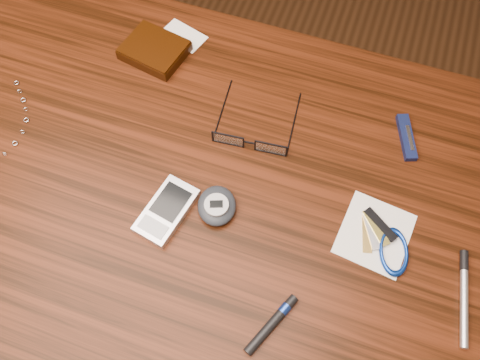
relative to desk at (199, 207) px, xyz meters
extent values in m
plane|color=#472814|center=(0.00, 0.00, -0.65)|extent=(3.80, 3.80, 0.00)
cube|color=#391609|center=(0.00, 0.00, 0.08)|extent=(1.00, 0.70, 0.03)
cylinder|color=#4C2814|center=(-0.45, 0.30, -0.29)|extent=(0.05, 0.05, 0.71)
cylinder|color=#4C2814|center=(0.45, 0.30, -0.29)|extent=(0.05, 0.05, 0.71)
cube|color=black|center=(-0.16, 0.21, 0.11)|extent=(0.12, 0.10, 0.02)
cube|color=black|center=(-0.16, 0.21, 0.12)|extent=(0.12, 0.10, 0.00)
cube|color=white|center=(-0.13, 0.27, 0.10)|extent=(0.09, 0.07, 0.00)
cube|color=black|center=(0.03, 0.08, 0.12)|extent=(0.05, 0.01, 0.03)
cube|color=white|center=(0.03, 0.08, 0.12)|extent=(0.05, 0.01, 0.02)
cylinder|color=black|center=(0.00, 0.14, 0.10)|extent=(0.01, 0.13, 0.00)
cube|color=black|center=(0.10, 0.09, 0.12)|extent=(0.05, 0.01, 0.03)
cube|color=white|center=(0.10, 0.09, 0.12)|extent=(0.05, 0.01, 0.02)
cylinder|color=black|center=(0.12, 0.15, 0.10)|extent=(0.01, 0.13, 0.00)
cube|color=black|center=(0.06, 0.08, 0.12)|extent=(0.02, 0.00, 0.00)
torus|color=silver|center=(-0.30, -0.06, 0.11)|extent=(0.01, 0.00, 0.01)
torus|color=silver|center=(-0.30, -0.03, 0.11)|extent=(0.01, 0.01, 0.00)
torus|color=silver|center=(-0.30, -0.01, 0.11)|extent=(0.01, 0.00, 0.01)
torus|color=silver|center=(-0.30, 0.01, 0.11)|extent=(0.01, 0.01, 0.00)
torus|color=silver|center=(-0.31, 0.03, 0.11)|extent=(0.01, 0.01, 0.01)
torus|color=silver|center=(-0.33, 0.05, 0.11)|extent=(0.01, 0.01, 0.00)
torus|color=silver|center=(-0.34, 0.06, 0.11)|extent=(0.01, 0.01, 0.01)
torus|color=silver|center=(-0.36, 0.07, 0.11)|extent=(0.01, 0.01, 0.00)
cube|color=silver|center=(-0.02, -0.06, 0.11)|extent=(0.07, 0.11, 0.01)
cube|color=black|center=(-0.01, -0.05, 0.12)|extent=(0.05, 0.06, 0.00)
cube|color=#ACAEB4|center=(-0.02, -0.10, 0.12)|extent=(0.05, 0.03, 0.00)
ellipsoid|color=black|center=(0.05, -0.03, 0.11)|extent=(0.08, 0.08, 0.02)
cylinder|color=#ABAEB4|center=(0.05, -0.04, 0.13)|extent=(0.04, 0.04, 0.00)
cube|color=black|center=(0.05, -0.04, 0.13)|extent=(0.02, 0.02, 0.00)
cube|color=white|center=(0.28, 0.01, 0.10)|extent=(0.11, 0.12, 0.00)
torus|color=#0E3196|center=(0.31, -0.01, 0.11)|extent=(0.07, 0.07, 0.01)
cube|color=#AB873D|center=(0.27, 0.00, 0.11)|extent=(0.03, 0.06, 0.00)
cube|color=silver|center=(0.28, 0.01, 0.11)|extent=(0.04, 0.06, 0.00)
cube|color=#A5923A|center=(0.28, 0.01, 0.11)|extent=(0.05, 0.05, 0.00)
cube|color=black|center=(0.29, 0.02, 0.11)|extent=(0.06, 0.04, 0.00)
cube|color=#0C1637|center=(0.30, 0.19, 0.11)|extent=(0.05, 0.09, 0.01)
cube|color=silver|center=(0.30, 0.18, 0.11)|extent=(0.02, 0.05, 0.00)
cylinder|color=silver|center=(0.42, -0.05, 0.11)|extent=(0.03, 0.14, 0.01)
cylinder|color=black|center=(0.41, 0.01, 0.11)|extent=(0.02, 0.03, 0.01)
cylinder|color=black|center=(0.18, -0.17, 0.11)|extent=(0.05, 0.09, 0.01)
cylinder|color=navy|center=(0.19, -0.14, 0.11)|extent=(0.02, 0.02, 0.01)
camera|label=1|loc=(0.18, -0.28, 0.75)|focal=35.00mm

